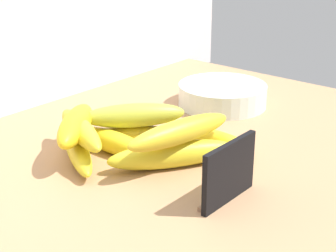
# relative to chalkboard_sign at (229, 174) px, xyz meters

# --- Properties ---
(counter_top) EXTENTS (1.10, 0.76, 0.03)m
(counter_top) POSITION_rel_chalkboard_sign_xyz_m (0.01, 0.12, -0.05)
(counter_top) COLOR #AA7F58
(counter_top) RESTS_ON ground
(chalkboard_sign) EXTENTS (0.11, 0.02, 0.08)m
(chalkboard_sign) POSITION_rel_chalkboard_sign_xyz_m (0.00, 0.00, 0.00)
(chalkboard_sign) COLOR black
(chalkboard_sign) RESTS_ON counter_top
(fruit_bowl) EXTENTS (0.17, 0.17, 0.04)m
(fruit_bowl) POSITION_rel_chalkboard_sign_xyz_m (0.31, 0.22, -0.02)
(fruit_bowl) COLOR silver
(fruit_bowl) RESTS_ON counter_top
(banana_0) EXTENTS (0.04, 0.16, 0.04)m
(banana_0) POSITION_rel_chalkboard_sign_xyz_m (0.02, 0.22, -0.02)
(banana_0) COLOR yellow
(banana_0) RESTS_ON counter_top
(banana_1) EXTENTS (0.19, 0.14, 0.04)m
(banana_1) POSITION_rel_chalkboard_sign_xyz_m (0.03, 0.13, -0.02)
(banana_1) COLOR yellow
(banana_1) RESTS_ON counter_top
(banana_2) EXTENTS (0.13, 0.19, 0.03)m
(banana_2) POSITION_rel_chalkboard_sign_xyz_m (-0.04, 0.26, -0.02)
(banana_2) COLOR yellow
(banana_2) RESTS_ON counter_top
(banana_3) EXTENTS (0.05, 0.17, 0.03)m
(banana_3) POSITION_rel_chalkboard_sign_xyz_m (0.12, 0.12, -0.02)
(banana_3) COLOR yellow
(banana_3) RESTS_ON counter_top
(banana_4) EXTENTS (0.16, 0.16, 0.03)m
(banana_4) POSITION_rel_chalkboard_sign_xyz_m (0.05, 0.22, -0.02)
(banana_4) COLOR gold
(banana_4) RESTS_ON counter_top
(banana_5) EXTENTS (0.15, 0.14, 0.04)m
(banana_5) POSITION_rel_chalkboard_sign_xyz_m (0.05, 0.22, 0.01)
(banana_5) COLOR #ADB537
(banana_5) RESTS_ON banana_4
(banana_6) EXTENTS (0.10, 0.17, 0.03)m
(banana_6) POSITION_rel_chalkboard_sign_xyz_m (-0.04, 0.25, 0.01)
(banana_6) COLOR yellow
(banana_6) RESTS_ON banana_2
(banana_7) EXTENTS (0.15, 0.13, 0.04)m
(banana_7) POSITION_rel_chalkboard_sign_xyz_m (-0.04, 0.26, 0.01)
(banana_7) COLOR yellow
(banana_7) RESTS_ON banana_2
(banana_8) EXTENTS (0.19, 0.07, 0.04)m
(banana_8) POSITION_rel_chalkboard_sign_xyz_m (0.04, 0.11, 0.02)
(banana_8) COLOR gold
(banana_8) RESTS_ON banana_1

